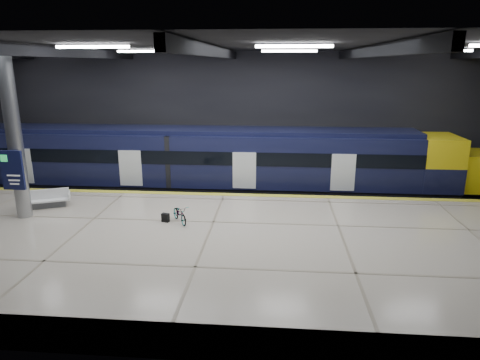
# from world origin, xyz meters

# --- Properties ---
(ground) EXTENTS (30.00, 30.00, 0.00)m
(ground) POSITION_xyz_m (0.00, 0.00, 0.00)
(ground) COLOR black
(ground) RESTS_ON ground
(room_shell) EXTENTS (30.10, 16.10, 8.05)m
(room_shell) POSITION_xyz_m (-0.00, 0.00, 5.72)
(room_shell) COLOR black
(room_shell) RESTS_ON ground
(platform) EXTENTS (30.00, 11.00, 1.10)m
(platform) POSITION_xyz_m (0.00, -2.50, 0.55)
(platform) COLOR beige
(platform) RESTS_ON ground
(safety_strip) EXTENTS (30.00, 0.40, 0.01)m
(safety_strip) POSITION_xyz_m (0.00, 2.75, 1.11)
(safety_strip) COLOR yellow
(safety_strip) RESTS_ON platform
(rails) EXTENTS (30.00, 1.52, 0.16)m
(rails) POSITION_xyz_m (0.00, 5.50, 0.08)
(rails) COLOR gray
(rails) RESTS_ON ground
(train) EXTENTS (29.40, 2.84, 3.79)m
(train) POSITION_xyz_m (-0.32, 5.50, 2.06)
(train) COLOR black
(train) RESTS_ON ground
(bench) EXTENTS (2.03, 1.46, 0.83)m
(bench) POSITION_xyz_m (-7.64, 0.23, 1.39)
(bench) COLOR #595B60
(bench) RESTS_ON platform
(bicycle) EXTENTS (1.14, 1.42, 0.72)m
(bicycle) POSITION_xyz_m (-1.34, -1.15, 1.46)
(bicycle) COLOR #99999E
(bicycle) RESTS_ON platform
(pannier_bag) EXTENTS (0.34, 0.26, 0.35)m
(pannier_bag) POSITION_xyz_m (-1.94, -1.15, 1.28)
(pannier_bag) COLOR black
(pannier_bag) RESTS_ON platform
(info_column) EXTENTS (0.90, 0.78, 6.90)m
(info_column) POSITION_xyz_m (-8.00, -1.03, 4.46)
(info_column) COLOR #9EA0A5
(info_column) RESTS_ON platform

